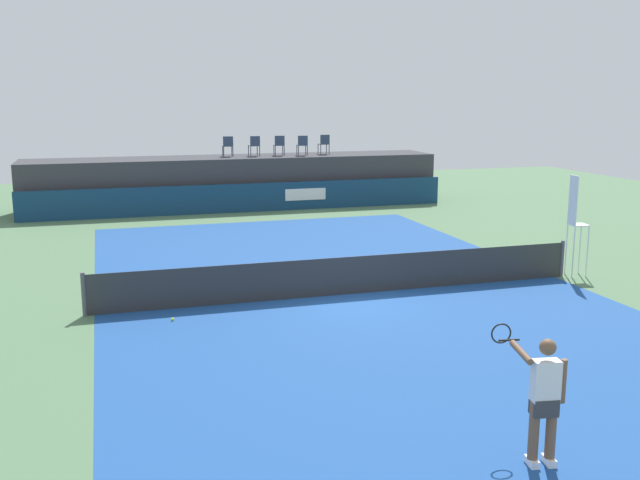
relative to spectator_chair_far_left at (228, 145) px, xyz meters
name	(u,v)px	position (x,y,z in m)	size (l,w,h in m)	color
ground_plane	(312,267)	(0.26, -12.38, -2.69)	(48.00, 48.00, 0.00)	#4C704C
court_inner	(346,294)	(0.26, -15.38, -2.69)	(12.00, 22.00, 0.00)	#1C478C
sponsor_wall	(243,198)	(0.27, -1.88, -2.09)	(18.00, 0.22, 1.20)	navy
spectator_platform	(235,181)	(0.26, -0.08, -1.59)	(18.00, 2.80, 2.20)	#38383D
spectator_chair_far_left	(228,145)	(0.00, 0.00, 0.00)	(0.46, 0.46, 0.89)	#2D3D56
spectator_chair_left	(254,145)	(1.16, -0.13, 0.00)	(0.46, 0.46, 0.89)	#2D3D56
spectator_chair_center	(279,144)	(2.29, -0.15, 0.00)	(0.47, 0.47, 0.89)	#2D3D56
spectator_chair_right	(302,144)	(3.29, -0.41, 0.00)	(0.48, 0.48, 0.89)	#2D3D56
spectator_chair_far_right	(324,143)	(4.44, 0.01, 0.00)	(0.45, 0.45, 0.89)	#2D3D56
umpire_chair	(575,219)	(6.80, -15.37, -1.11)	(0.50, 0.50, 2.76)	white
tennis_net	(346,276)	(0.26, -15.38, -2.22)	(12.40, 0.02, 0.95)	#2D2D2D
net_post_near	(84,294)	(-5.94, -15.38, -2.19)	(0.10, 0.10, 1.00)	#4C4C51
net_post_far	(562,259)	(6.46, -15.38, -2.19)	(0.10, 0.10, 1.00)	#4C4C51
tennis_player	(543,397)	(0.01, -24.13, -1.73)	(0.57, 1.20, 1.77)	white
tennis_ball	(173,319)	(-4.09, -16.33, -2.66)	(0.07, 0.07, 0.07)	#D8EA33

